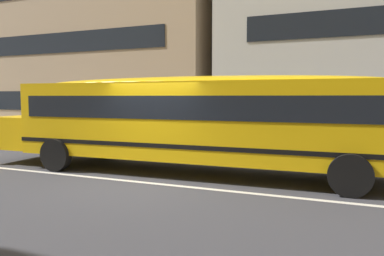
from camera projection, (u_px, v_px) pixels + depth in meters
ground_plane at (145, 183)px, 9.33m from camera, size 400.00×400.00×0.00m
sidewalk_far at (228, 147)px, 15.79m from camera, size 120.00×3.00×0.01m
lane_centreline at (145, 183)px, 9.33m from camera, size 110.00×0.16×0.01m
school_bus at (189, 116)px, 10.45m from camera, size 12.13×2.89×2.70m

